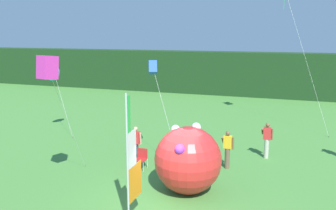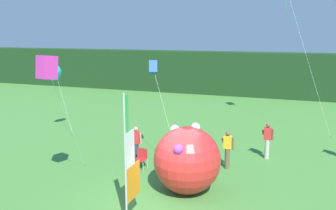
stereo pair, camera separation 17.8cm
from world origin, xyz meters
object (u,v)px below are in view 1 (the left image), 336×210
at_px(person_far_left, 267,139).
at_px(kite_blue_box_3, 153,68).
at_px(inflatable_balloon, 188,160).
at_px(folding_chair, 141,157).
at_px(kite_cyan_delta_1, 54,73).
at_px(kite_magenta_box_2, 48,68).
at_px(person_near_banner, 136,144).
at_px(person_far_right, 227,148).
at_px(banner_flag, 132,163).

relative_size(person_far_left, kite_blue_box_3, 0.37).
bearing_deg(kite_blue_box_3, inflatable_balloon, -49.10).
distance_m(person_far_left, folding_chair, 6.09).
bearing_deg(kite_cyan_delta_1, kite_magenta_box_2, -54.71).
bearing_deg(person_far_left, person_near_banner, -155.11).
bearing_deg(person_far_right, kite_cyan_delta_1, 167.81).
distance_m(banner_flag, person_far_right, 6.14).
height_order(person_far_left, kite_cyan_delta_1, kite_cyan_delta_1).
xyz_separation_m(inflatable_balloon, kite_cyan_delta_1, (-9.54, 5.16, 2.35)).
height_order(banner_flag, folding_chair, banner_flag).
height_order(inflatable_balloon, kite_cyan_delta_1, kite_cyan_delta_1).
bearing_deg(person_far_left, kite_cyan_delta_1, 178.39).
height_order(banner_flag, kite_cyan_delta_1, banner_flag).
height_order(person_near_banner, kite_cyan_delta_1, kite_cyan_delta_1).
distance_m(inflatable_balloon, folding_chair, 3.16).
relative_size(banner_flag, kite_magenta_box_2, 0.82).
bearing_deg(kite_cyan_delta_1, folding_chair, -27.06).
bearing_deg(kite_blue_box_3, banner_flag, -75.20).
relative_size(folding_chair, kite_magenta_box_2, 0.17).
distance_m(person_far_left, inflatable_balloon, 5.47).
xyz_separation_m(person_near_banner, kite_cyan_delta_1, (-6.43, 2.97, 2.69)).
bearing_deg(person_far_right, person_near_banner, -170.47).
bearing_deg(inflatable_balloon, kite_magenta_box_2, -156.83).
height_order(person_near_banner, kite_blue_box_3, kite_blue_box_3).
distance_m(person_near_banner, kite_cyan_delta_1, 7.58).
distance_m(inflatable_balloon, kite_blue_box_3, 4.92).
distance_m(person_near_banner, inflatable_balloon, 3.82).
bearing_deg(person_far_right, inflatable_balloon, -109.14).
bearing_deg(person_near_banner, kite_cyan_delta_1, 155.25).
bearing_deg(folding_chair, kite_magenta_box_2, -118.31).
relative_size(person_near_banner, folding_chair, 1.95).
relative_size(kite_magenta_box_2, kite_blue_box_3, 1.10).
bearing_deg(folding_chair, person_near_banner, 130.98).
bearing_deg(kite_cyan_delta_1, banner_flag, -43.04).
distance_m(person_far_right, folding_chair, 3.84).
bearing_deg(kite_magenta_box_2, inflatable_balloon, 23.17).
bearing_deg(folding_chair, person_far_right, 19.33).
xyz_separation_m(folding_chair, kite_cyan_delta_1, (-6.93, 3.54, 3.10)).
relative_size(inflatable_balloon, kite_blue_box_3, 0.55).
height_order(folding_chair, kite_cyan_delta_1, kite_cyan_delta_1).
xyz_separation_m(person_far_right, kite_blue_box_3, (-3.50, 0.00, 3.45)).
relative_size(person_near_banner, kite_magenta_box_2, 0.33).
bearing_deg(person_far_right, kite_magenta_box_2, -138.88).
distance_m(kite_cyan_delta_1, kite_magenta_box_2, 8.77).
distance_m(banner_flag, inflatable_balloon, 3.08).
xyz_separation_m(inflatable_balloon, kite_magenta_box_2, (-4.52, -1.93, 3.48)).
relative_size(banner_flag, folding_chair, 4.77).
distance_m(person_far_left, person_far_right, 2.48).
relative_size(folding_chair, kite_cyan_delta_1, 0.22).
bearing_deg(folding_chair, person_far_left, 31.82).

